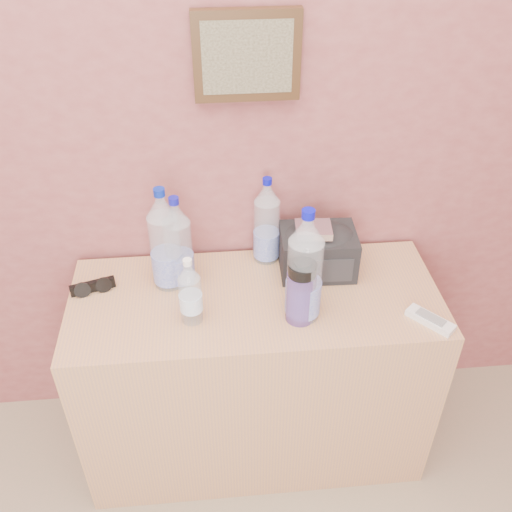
{
  "coord_description": "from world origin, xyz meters",
  "views": [
    {
      "loc": [
        0.17,
        0.4,
        1.91
      ],
      "look_at": [
        0.29,
        1.71,
        0.91
      ],
      "focal_mm": 40.0,
      "sensor_mm": 36.0,
      "label": 1
    }
  ],
  "objects": [
    {
      "name": "sunglasses",
      "position": [
        -0.21,
        1.81,
        0.75
      ],
      "size": [
        0.15,
        0.09,
        0.04
      ],
      "primitive_type": null,
      "rotation": [
        0.0,
        0.0,
        0.29
      ],
      "color": "black",
      "rests_on": "dresser"
    },
    {
      "name": "foil_packet",
      "position": [
        0.49,
        1.83,
        0.9
      ],
      "size": [
        0.12,
        0.1,
        0.02
      ],
      "primitive_type": "cube",
      "rotation": [
        0.0,
        0.0,
        -0.08
      ],
      "color": "white",
      "rests_on": "toiletry_bag"
    },
    {
      "name": "picture_frame",
      "position": [
        0.29,
        1.98,
        1.4
      ],
      "size": [
        0.3,
        0.03,
        0.25
      ],
      "primitive_type": null,
      "color": "#382311",
      "rests_on": "room_shell"
    },
    {
      "name": "toiletry_bag",
      "position": [
        0.51,
        1.85,
        0.81
      ],
      "size": [
        0.25,
        0.18,
        0.16
      ],
      "primitive_type": null,
      "rotation": [
        0.0,
        0.0,
        -0.04
      ],
      "color": "black",
      "rests_on": "dresser"
    },
    {
      "name": "ac_remote",
      "position": [
        0.8,
        1.57,
        0.74
      ],
      "size": [
        0.13,
        0.14,
        0.02
      ],
      "primitive_type": "cube",
      "rotation": [
        0.0,
        0.0,
        -0.85
      ],
      "color": "white",
      "rests_on": "dresser"
    },
    {
      "name": "nalgene_bottle",
      "position": [
        0.42,
        1.63,
        0.83
      ],
      "size": [
        0.09,
        0.09,
        0.21
      ],
      "rotation": [
        0.0,
        0.0,
        -0.43
      ],
      "color": "#644197",
      "rests_on": "dresser"
    },
    {
      "name": "pet_large_d",
      "position": [
        0.43,
        1.64,
        0.89
      ],
      "size": [
        0.1,
        0.1,
        0.37
      ],
      "rotation": [
        0.0,
        0.0,
        0.19
      ],
      "color": "silver",
      "rests_on": "dresser"
    },
    {
      "name": "pet_large_a",
      "position": [
        0.03,
        1.83,
        0.88
      ],
      "size": [
        0.09,
        0.09,
        0.35
      ],
      "rotation": [
        0.0,
        0.0,
        -0.28
      ],
      "color": "silver",
      "rests_on": "dresser"
    },
    {
      "name": "pet_large_c",
      "position": [
        0.35,
        1.93,
        0.87
      ],
      "size": [
        0.08,
        0.08,
        0.31
      ],
      "rotation": [
        0.0,
        0.0,
        0.21
      ],
      "color": "white",
      "rests_on": "dresser"
    },
    {
      "name": "dresser",
      "position": [
        0.29,
        1.74,
        0.36
      ],
      "size": [
        1.17,
        0.49,
        0.73
      ],
      "primitive_type": "cube",
      "color": "#A58044",
      "rests_on": "ground"
    },
    {
      "name": "pet_small",
      "position": [
        0.1,
        1.65,
        0.83
      ],
      "size": [
        0.06,
        0.06,
        0.22
      ],
      "rotation": [
        0.0,
        0.0,
        -0.23
      ],
      "color": "#C9EBFF",
      "rests_on": "dresser"
    },
    {
      "name": "pet_large_b",
      "position": [
        0.06,
        1.83,
        0.87
      ],
      "size": [
        0.09,
        0.09,
        0.32
      ],
      "rotation": [
        0.0,
        0.0,
        -0.1
      ],
      "color": "silver",
      "rests_on": "dresser"
    }
  ]
}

